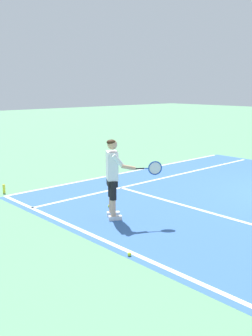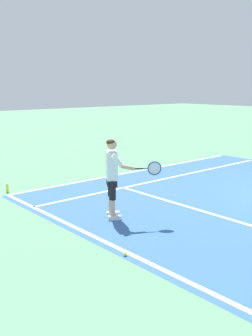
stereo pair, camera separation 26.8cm
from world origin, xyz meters
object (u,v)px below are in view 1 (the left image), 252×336
(tennis_player, at_px, (113,173))
(tennis_ball_by_baseline, at_px, (129,254))
(tennis_ball_near_feet, at_px, (109,206))
(water_bottle, at_px, (4,189))

(tennis_player, height_order, tennis_ball_by_baseline, tennis_player)
(tennis_player, relative_size, tennis_ball_near_feet, 25.95)
(tennis_ball_near_feet, bearing_deg, water_bottle, -155.96)
(tennis_ball_near_feet, bearing_deg, tennis_player, -32.87)
(tennis_ball_near_feet, relative_size, water_bottle, 0.28)
(water_bottle, bearing_deg, tennis_ball_near_feet, 24.04)
(tennis_ball_by_baseline, bearing_deg, tennis_ball_near_feet, 147.01)
(tennis_player, distance_m, water_bottle, 3.71)
(tennis_ball_near_feet, xyz_separation_m, tennis_ball_by_baseline, (2.32, -1.50, 0.00))
(tennis_player, relative_size, water_bottle, 7.19)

